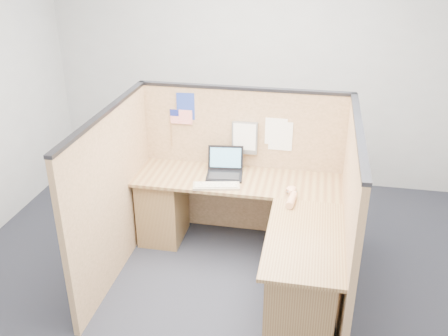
% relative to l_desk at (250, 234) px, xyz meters
% --- Properties ---
extents(floor, '(5.00, 5.00, 0.00)m').
position_rel_l_desk_xyz_m(floor, '(-0.18, -0.29, -0.39)').
color(floor, '#1E1F2B').
rests_on(floor, ground).
extents(wall_back, '(5.00, 0.00, 5.00)m').
position_rel_l_desk_xyz_m(wall_back, '(-0.18, 1.96, 1.01)').
color(wall_back, '#A8ABAE').
rests_on(wall_back, floor).
extents(cubicle_partitions, '(2.06, 1.83, 1.53)m').
position_rel_l_desk_xyz_m(cubicle_partitions, '(-0.18, 0.14, 0.38)').
color(cubicle_partitions, olive).
rests_on(cubicle_partitions, floor).
extents(l_desk, '(1.95, 1.75, 0.73)m').
position_rel_l_desk_xyz_m(l_desk, '(0.00, 0.00, 0.00)').
color(l_desk, brown).
rests_on(l_desk, floor).
extents(laptop, '(0.37, 0.36, 0.25)m').
position_rel_l_desk_xyz_m(laptop, '(-0.31, 0.48, 0.40)').
color(laptop, black).
rests_on(laptop, l_desk).
extents(keyboard, '(0.44, 0.22, 0.03)m').
position_rel_l_desk_xyz_m(keyboard, '(-0.34, 0.19, 0.35)').
color(keyboard, gray).
rests_on(keyboard, l_desk).
extents(mouse, '(0.10, 0.07, 0.04)m').
position_rel_l_desk_xyz_m(mouse, '(0.34, 0.20, 0.36)').
color(mouse, silver).
rests_on(mouse, l_desk).
extents(hand_forearm, '(0.10, 0.35, 0.07)m').
position_rel_l_desk_xyz_m(hand_forearm, '(0.35, 0.08, 0.37)').
color(hand_forearm, tan).
rests_on(hand_forearm, l_desk).
extents(blue_poster, '(0.20, 0.03, 0.27)m').
position_rel_l_desk_xyz_m(blue_poster, '(-0.73, 0.68, 0.92)').
color(blue_poster, '#203695').
rests_on(blue_poster, cubicle_partitions).
extents(american_flag, '(0.23, 0.01, 0.39)m').
position_rel_l_desk_xyz_m(american_flag, '(-0.82, 0.67, 0.80)').
color(american_flag, olive).
rests_on(american_flag, cubicle_partitions).
extents(file_holder, '(0.25, 0.05, 0.32)m').
position_rel_l_desk_xyz_m(file_holder, '(-0.16, 0.66, 0.65)').
color(file_holder, slate).
rests_on(file_holder, cubicle_partitions).
extents(paper_left, '(0.21, 0.01, 0.27)m').
position_rel_l_desk_xyz_m(paper_left, '(0.13, 0.68, 0.73)').
color(paper_left, white).
rests_on(paper_left, cubicle_partitions).
extents(paper_right, '(0.23, 0.01, 0.29)m').
position_rel_l_desk_xyz_m(paper_right, '(0.18, 0.68, 0.68)').
color(paper_right, white).
rests_on(paper_right, cubicle_partitions).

